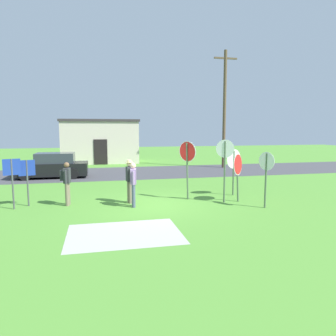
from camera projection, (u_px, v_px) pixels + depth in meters
The scene contains 16 objects.
ground_plane at pixel (149, 205), 12.31m from camera, with size 80.00×80.00×0.00m, color #518E33.
street_asphalt at pixel (127, 173), 21.40m from camera, with size 60.00×6.40×0.01m, color #424247.
concrete_path at pixel (124, 234), 8.95m from camera, with size 3.20×2.40×0.01m, color #ADAAA3.
building_background at pixel (100, 141), 27.79m from camera, with size 6.64×3.76×3.77m.
utility_pole at pixel (224, 107), 23.78m from camera, with size 1.80×0.24×8.77m.
parked_car_on_street at pixel (52, 166), 19.24m from camera, with size 4.32×2.05×1.51m.
stop_sign_rear_right at pixel (266, 170), 11.73m from camera, with size 0.29×0.64×2.12m.
stop_sign_leaning_right at pixel (225, 160), 12.57m from camera, with size 0.66×0.32×2.54m.
stop_sign_tallest at pixel (238, 169), 12.81m from camera, with size 0.68×0.65×1.97m.
stop_sign_far_back at pixel (234, 164), 14.00m from camera, with size 0.80×0.35×2.07m.
stop_sign_rear_left at pixel (187, 159), 13.10m from camera, with size 0.54×0.73×2.46m.
person_in_blue at pixel (129, 179), 12.59m from camera, with size 0.31×0.57×1.74m.
person_on_left at pixel (133, 182), 11.96m from camera, with size 0.26×0.57×1.69m.
person_in_dark_shirt at pixel (67, 180), 12.19m from camera, with size 0.39×0.57×1.69m.
info_panel_leftmost at pixel (12, 175), 11.54m from camera, with size 0.57×0.23×1.88m.
info_panel_middle at pixel (27, 174), 12.05m from camera, with size 0.58×0.21×1.78m.
Camera 1 is at (-1.92, -11.91, 2.97)m, focal length 33.68 mm.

